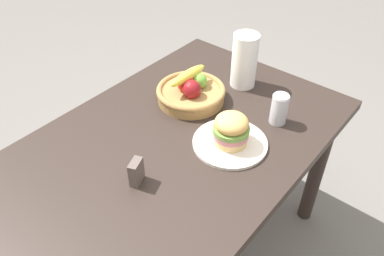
# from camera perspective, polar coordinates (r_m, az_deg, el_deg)

# --- Properties ---
(ground_plane) EXTENTS (8.00, 8.00, 0.00)m
(ground_plane) POSITION_cam_1_polar(r_m,az_deg,el_deg) (2.03, -2.11, -17.91)
(ground_plane) COLOR slate
(dining_table) EXTENTS (1.40, 0.90, 0.75)m
(dining_table) POSITION_cam_1_polar(r_m,az_deg,el_deg) (1.52, -2.68, -4.76)
(dining_table) COLOR #2D231E
(dining_table) RESTS_ON ground_plane
(plate) EXTENTS (0.28, 0.28, 0.01)m
(plate) POSITION_cam_1_polar(r_m,az_deg,el_deg) (1.44, 5.57, -2.18)
(plate) COLOR silver
(plate) RESTS_ON dining_table
(sandwich) EXTENTS (0.13, 0.13, 0.12)m
(sandwich) POSITION_cam_1_polar(r_m,az_deg,el_deg) (1.40, 5.74, -0.15)
(sandwich) COLOR #E5BC75
(sandwich) RESTS_ON plate
(soda_can) EXTENTS (0.07, 0.07, 0.13)m
(soda_can) POSITION_cam_1_polar(r_m,az_deg,el_deg) (1.54, 12.62, 2.74)
(soda_can) COLOR silver
(soda_can) RESTS_ON dining_table
(fruit_basket) EXTENTS (0.29, 0.29, 0.14)m
(fruit_basket) POSITION_cam_1_polar(r_m,az_deg,el_deg) (1.63, -0.16, 5.39)
(fruit_basket) COLOR #9E7542
(fruit_basket) RESTS_ON dining_table
(paper_towel_roll) EXTENTS (0.11, 0.11, 0.24)m
(paper_towel_roll) POSITION_cam_1_polar(r_m,az_deg,el_deg) (1.71, 7.66, 9.73)
(paper_towel_roll) COLOR white
(paper_towel_roll) RESTS_ON dining_table
(napkin_holder) EXTENTS (0.07, 0.05, 0.09)m
(napkin_holder) POSITION_cam_1_polar(r_m,az_deg,el_deg) (1.29, -8.14, -6.38)
(napkin_holder) COLOR #594C47
(napkin_holder) RESTS_ON dining_table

